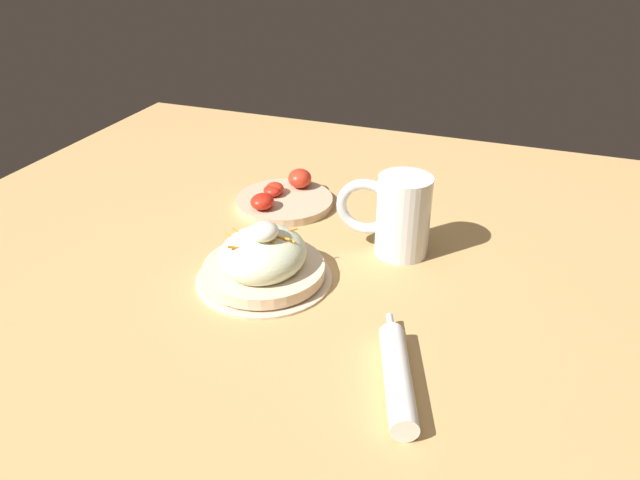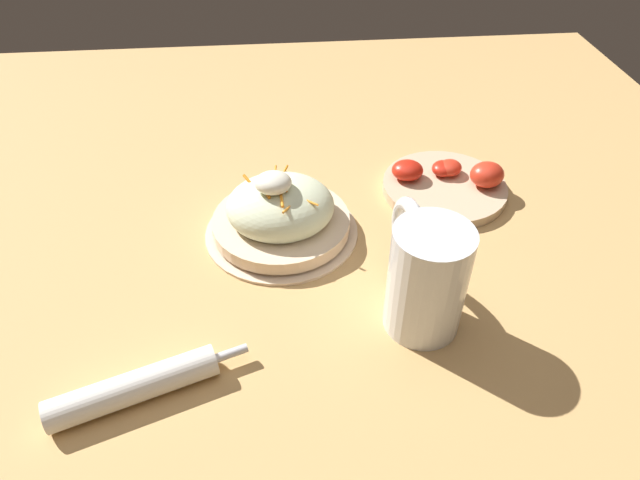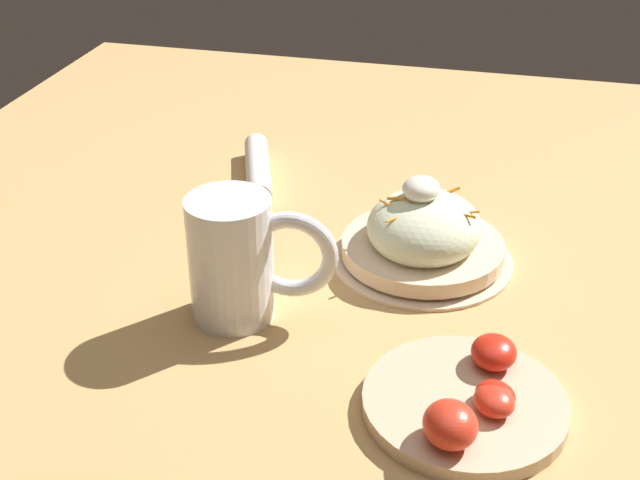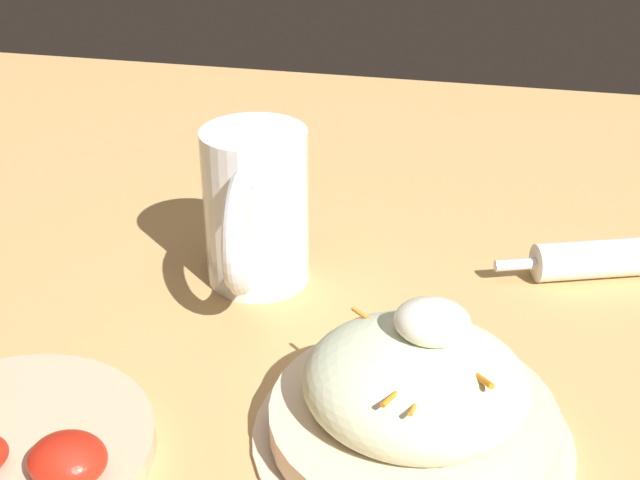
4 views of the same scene
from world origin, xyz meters
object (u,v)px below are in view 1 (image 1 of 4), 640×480
Objects in this scene: tomato_plate at (284,198)px; napkin_roll at (397,376)px; salad_plate at (263,261)px; beer_mug at (399,220)px.

napkin_roll is at bearing 38.49° from tomato_plate.
salad_plate is 1.04× the size of napkin_roll.
napkin_roll is at bearing 57.68° from salad_plate.
salad_plate is 0.30m from napkin_roll.
beer_mug is at bearing -165.89° from napkin_roll.
salad_plate is at bearing 16.84° from tomato_plate.
beer_mug is 0.77× the size of napkin_roll.
tomato_plate is (-0.41, -0.33, -0.00)m from napkin_roll.
salad_plate is 0.23m from beer_mug.
salad_plate is 1.36× the size of beer_mug.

